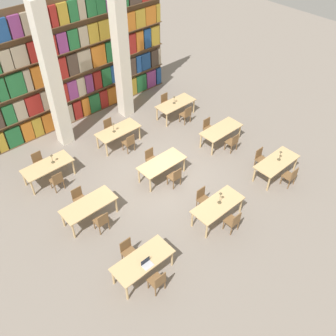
{
  "coord_description": "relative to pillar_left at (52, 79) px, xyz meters",
  "views": [
    {
      "loc": [
        -6.98,
        -8.1,
        10.07
      ],
      "look_at": [
        0.0,
        -0.28,
        0.67
      ],
      "focal_mm": 40.0,
      "sensor_mm": 36.0,
      "label": 1
    }
  ],
  "objects": [
    {
      "name": "reading_table_3",
      "position": [
        -1.63,
        -4.51,
        -2.35
      ],
      "size": [
        1.89,
        0.83,
        0.74
      ],
      "color": "tan",
      "rests_on": "ground_plane"
    },
    {
      "name": "reading_table_7",
      "position": [
        1.62,
        -1.73,
        -2.35
      ],
      "size": [
        1.89,
        0.83,
        0.74
      ],
      "color": "tan",
      "rests_on": "ground_plane"
    },
    {
      "name": "desk_lamp_0",
      "position": [
        1.72,
        -7.4,
        -1.92
      ],
      "size": [
        0.14,
        0.14,
        0.5
      ],
      "color": "brown",
      "rests_on": "reading_table_1"
    },
    {
      "name": "chair_12",
      "position": [
        -1.74,
        -2.47,
        -2.53
      ],
      "size": [
        0.42,
        0.4,
        0.87
      ],
      "color": "brown",
      "rests_on": "ground_plane"
    },
    {
      "name": "reading_table_4",
      "position": [
        1.63,
        -4.54,
        -2.35
      ],
      "size": [
        1.89,
        0.83,
        0.74
      ],
      "color": "tan",
      "rests_on": "ground_plane"
    },
    {
      "name": "chair_2",
      "position": [
        1.64,
        -8.12,
        -2.53
      ],
      "size": [
        0.42,
        0.4,
        0.87
      ],
      "color": "brown",
      "rests_on": "ground_plane"
    },
    {
      "name": "chair_10",
      "position": [
        4.89,
        -5.29,
        -2.53
      ],
      "size": [
        0.42,
        0.4,
        0.87
      ],
      "color": "brown",
      "rests_on": "ground_plane"
    },
    {
      "name": "chair_1",
      "position": [
        -1.68,
        -6.75,
        -2.53
      ],
      "size": [
        0.42,
        0.4,
        0.87
      ],
      "rotation": [
        0.0,
        0.0,
        3.14
      ],
      "color": "brown",
      "rests_on": "ground_plane"
    },
    {
      "name": "chair_3",
      "position": [
        1.64,
        -6.72,
        -2.53
      ],
      "size": [
        0.42,
        0.4,
        0.87
      ],
      "rotation": [
        0.0,
        0.0,
        3.14
      ],
      "color": "brown",
      "rests_on": "ground_plane"
    },
    {
      "name": "ground_plane",
      "position": [
        1.64,
        -4.59,
        -3.0
      ],
      "size": [
        40.0,
        40.0,
        0.0
      ],
      "primitive_type": "plane",
      "color": "gray"
    },
    {
      "name": "chair_4",
      "position": [
        4.93,
        -8.11,
        -2.53
      ],
      "size": [
        0.42,
        0.4,
        0.87
      ],
      "color": "brown",
      "rests_on": "ground_plane"
    },
    {
      "name": "chair_17",
      "position": [
        4.87,
        -1.1,
        -2.53
      ],
      "size": [
        0.42,
        0.4,
        0.87
      ],
      "rotation": [
        0.0,
        0.0,
        3.14
      ],
      "color": "brown",
      "rests_on": "ground_plane"
    },
    {
      "name": "reading_table_8",
      "position": [
        4.87,
        -1.8,
        -2.35
      ],
      "size": [
        1.89,
        0.83,
        0.74
      ],
      "color": "tan",
      "rests_on": "ground_plane"
    },
    {
      "name": "reading_table_2",
      "position": [
        4.95,
        -7.41,
        -2.35
      ],
      "size": [
        1.89,
        0.83,
        0.74
      ],
      "color": "tan",
      "rests_on": "ground_plane"
    },
    {
      "name": "chair_13",
      "position": [
        -1.74,
        -1.07,
        -2.53
      ],
      "size": [
        0.42,
        0.4,
        0.87
      ],
      "rotation": [
        0.0,
        0.0,
        3.14
      ],
      "color": "brown",
      "rests_on": "ground_plane"
    },
    {
      "name": "desk_lamp_3",
      "position": [
        1.42,
        -1.72,
        -1.96
      ],
      "size": [
        0.14,
        0.14,
        0.45
      ],
      "color": "brown",
      "rests_on": "reading_table_7"
    },
    {
      "name": "chair_11",
      "position": [
        4.89,
        -3.88,
        -2.53
      ],
      "size": [
        0.42,
        0.4,
        0.87
      ],
      "rotation": [
        0.0,
        0.0,
        3.14
      ],
      "color": "brown",
      "rests_on": "ground_plane"
    },
    {
      "name": "chair_7",
      "position": [
        -1.61,
        -3.81,
        -2.53
      ],
      "size": [
        0.42,
        0.4,
        0.87
      ],
      "rotation": [
        0.0,
        0.0,
        3.14
      ],
      "color": "brown",
      "rests_on": "ground_plane"
    },
    {
      "name": "desk_lamp_4",
      "position": [
        4.8,
        -1.76,
        -2.0
      ],
      "size": [
        0.14,
        0.14,
        0.39
      ],
      "color": "brown",
      "rests_on": "reading_table_8"
    },
    {
      "name": "chair_16",
      "position": [
        4.87,
        -2.5,
        -2.53
      ],
      "size": [
        0.42,
        0.4,
        0.87
      ],
      "color": "brown",
      "rests_on": "ground_plane"
    },
    {
      "name": "chair_8",
      "position": [
        1.67,
        -5.24,
        -2.53
      ],
      "size": [
        0.42,
        0.4,
        0.87
      ],
      "color": "brown",
      "rests_on": "ground_plane"
    },
    {
      "name": "pillar_left",
      "position": [
        0.0,
        0.0,
        0.0
      ],
      "size": [
        0.54,
        0.54,
        6.0
      ],
      "color": "silver",
      "rests_on": "ground_plane"
    },
    {
      "name": "reading_table_0",
      "position": [
        -1.66,
        -7.45,
        -2.35
      ],
      "size": [
        1.89,
        0.83,
        0.74
      ],
      "color": "tan",
      "rests_on": "ground_plane"
    },
    {
      "name": "chair_14",
      "position": [
        1.65,
        -2.43,
        -2.53
      ],
      "size": [
        0.42,
        0.4,
        0.87
      ],
      "color": "brown",
      "rests_on": "ground_plane"
    },
    {
      "name": "desk_lamp_2",
      "position": [
        -1.46,
        -1.78,
        -2.0
      ],
      "size": [
        0.14,
        0.14,
        0.4
      ],
      "color": "brown",
      "rests_on": "reading_table_6"
    },
    {
      "name": "chair_15",
      "position": [
        1.65,
        -1.03,
        -2.53
      ],
      "size": [
        0.42,
        0.4,
        0.87
      ],
      "rotation": [
        0.0,
        0.0,
        3.14
      ],
      "color": "brown",
      "rests_on": "ground_plane"
    },
    {
      "name": "chair_6",
      "position": [
        -1.61,
        -5.21,
        -2.53
      ],
      "size": [
        0.42,
        0.4,
        0.87
      ],
      "color": "brown",
      "rests_on": "ground_plane"
    },
    {
      "name": "reading_table_5",
      "position": [
        4.93,
        -4.58,
        -2.35
      ],
      "size": [
        1.89,
        0.83,
        0.74
      ],
      "color": "tan",
      "rests_on": "ground_plane"
    },
    {
      "name": "reading_table_1",
      "position": [
        1.63,
        -7.42,
        -2.35
      ],
      "size": [
        1.89,
        0.83,
        0.74
      ],
      "color": "tan",
      "rests_on": "ground_plane"
    },
    {
      "name": "bookshelf_bank",
      "position": [
        1.65,
        1.14,
        -0.36
      ],
      "size": [
        9.66,
        0.35,
        5.5
      ],
      "color": "brown",
      "rests_on": "ground_plane"
    },
    {
      "name": "desk_lamp_1",
      "position": [
        5.08,
        -7.41,
        -1.97
      ],
      "size": [
        0.14,
        0.14,
        0.44
      ],
      "color": "brown",
      "rests_on": "reading_table_2"
    },
    {
      "name": "chair_0",
      "position": [
        -1.68,
        -8.15,
        -2.53
      ],
      "size": [
        0.42,
        0.4,
        0.87
      ],
      "color": "brown",
      "rests_on": "ground_plane"
    },
    {
      "name": "pillar_center",
      "position": [
        3.29,
        0.0,
        0.0
      ],
      "size": [
        0.54,
        0.54,
        6.0
      ],
      "color": "silver",
      "rests_on": "ground_plane"
    },
    {
      "name": "laptop",
      "position": [
        -1.66,
        -7.67,
        -2.22
      ],
      "size": [
        0.32,
        0.22,
        0.21
      ],
      "color": "silver",
      "rests_on": "reading_table_0"
    },
    {
      "name": "chair_5",
      "position": [
        4.93,
        -6.71,
        -2.53
      ],
      "size": [
        0.42,
        0.4,
        0.87
      ],
      "rotation": [
        0.0,
        0.0,
        3.14
      ],
      "color": "brown",
      "rests_on": "ground_plane"
    },
    {
      "name": "reading_table_6",
      "position": [
        -1.71,
        -1.77,
        -2.35
      ],
      "size": [
        1.89,
        0.83,
        0.74
      ],
      "color": "tan",
      "rests_on": "ground_plane"
    },
    {
      "name": "chair_9",
      "position": [
        1.67,
        -3.84,
        -2.53
      ],
      "size": [
        0.42,
        0.4,
        0.87
      ],
      "rotation": [
        0.0,
        0.0,
        3.14
      ],
      "color": "brown",
      "rests_on": "ground_plane"
    }
  ]
}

